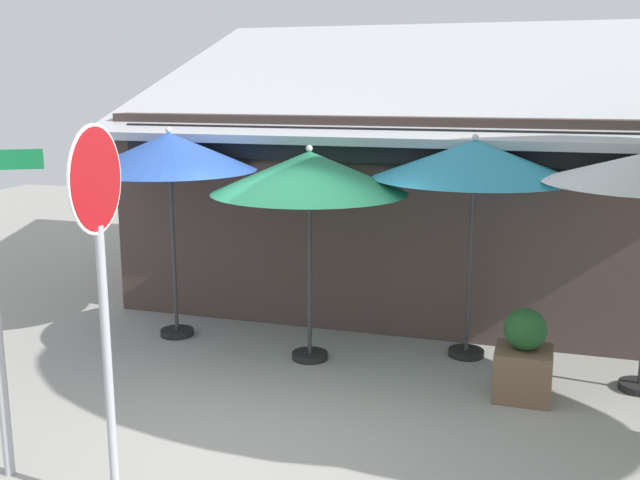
# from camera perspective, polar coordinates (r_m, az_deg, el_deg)

# --- Properties ---
(ground_plane) EXTENTS (28.00, 28.00, 0.10)m
(ground_plane) POSITION_cam_1_polar(r_m,az_deg,el_deg) (7.81, -4.37, -13.62)
(ground_plane) COLOR #9E9B93
(cafe_building) EXTENTS (8.74, 5.54, 4.41)m
(cafe_building) POSITION_cam_1_polar(r_m,az_deg,el_deg) (12.09, 8.24, 3.46)
(cafe_building) COLOR #473833
(cafe_building) RESTS_ON ground
(stop_sign) EXTENTS (0.12, 0.81, 3.04)m
(stop_sign) POSITION_cam_1_polar(r_m,az_deg,el_deg) (5.74, -16.60, -0.38)
(stop_sign) COLOR #A8AAB2
(stop_sign) RESTS_ON ground
(patio_umbrella_royal_blue_left) EXTENTS (2.23, 2.23, 2.78)m
(patio_umbrella_royal_blue_left) POSITION_cam_1_polar(r_m,az_deg,el_deg) (9.69, -11.52, 6.58)
(patio_umbrella_royal_blue_left) COLOR black
(patio_umbrella_royal_blue_left) RESTS_ON ground
(patio_umbrella_forest_green_center) EXTENTS (2.32, 2.32, 2.62)m
(patio_umbrella_forest_green_center) POSITION_cam_1_polar(r_m,az_deg,el_deg) (8.65, -0.83, 5.15)
(patio_umbrella_forest_green_center) COLOR black
(patio_umbrella_forest_green_center) RESTS_ON ground
(patio_umbrella_teal_right) EXTENTS (2.41, 2.41, 2.74)m
(patio_umbrella_teal_right) POSITION_cam_1_polar(r_m,az_deg,el_deg) (8.93, 11.81, 6.00)
(patio_umbrella_teal_right) COLOR black
(patio_umbrella_teal_right) RESTS_ON ground
(sidewalk_planter) EXTENTS (0.60, 0.60, 0.99)m
(sidewalk_planter) POSITION_cam_1_polar(r_m,az_deg,el_deg) (8.29, 15.41, -8.84)
(sidewalk_planter) COLOR brown
(sidewalk_planter) RESTS_ON ground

